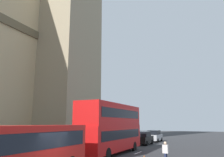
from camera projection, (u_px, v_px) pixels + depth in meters
name	position (u px, v px, depth m)	size (l,w,h in m)	color
double_decker_bus	(112.00, 126.00, 22.47)	(10.56, 2.54, 4.90)	red
sedan_lead	(144.00, 138.00, 31.90)	(4.40, 1.86, 1.85)	black
sedan_trailing	(154.00, 136.00, 37.12)	(4.40, 1.86, 1.85)	#B7B7BC
pedestrian_by_kerb	(166.00, 152.00, 16.25)	(0.36, 0.43, 1.69)	#262D4C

